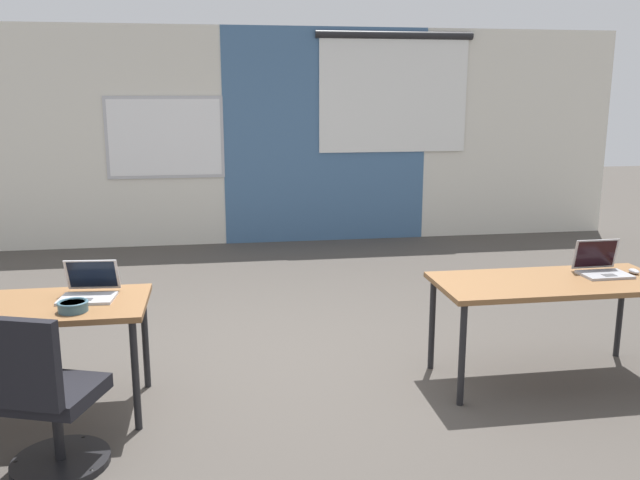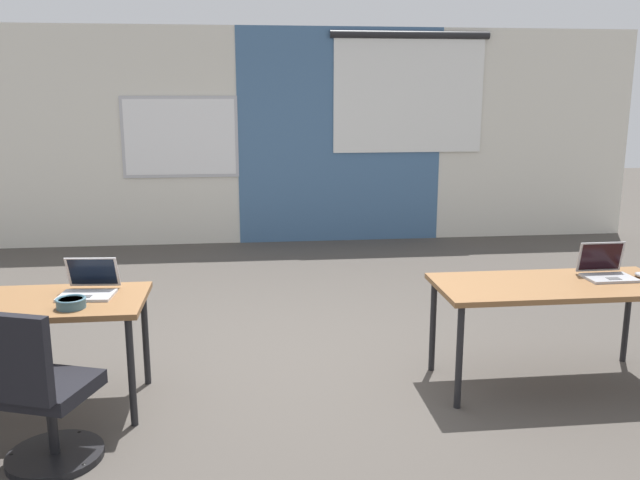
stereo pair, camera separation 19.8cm
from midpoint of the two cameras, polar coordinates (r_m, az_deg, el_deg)
ground_plane at (r=5.13m, az=-3.77°, el=-10.21°), size 24.00×24.00×0.00m
back_wall_assembly at (r=8.94m, az=-6.25°, el=8.78°), size 10.00×0.27×2.80m
desk_near_left at (r=4.52m, az=-25.90°, el=-5.74°), size 1.60×0.70×0.72m
desk_near_right at (r=4.83m, az=18.01°, el=-3.96°), size 1.60×0.70×0.72m
laptop_near_left_inner at (r=4.47m, az=-20.29°, el=-4.02°), size 0.36×0.34×0.23m
chair_near_left_inner at (r=3.89m, az=-23.58°, el=-12.93°), size 0.56×0.61×0.92m
laptop_near_right_end at (r=5.08m, az=21.85°, el=-2.17°), size 0.33×0.28×0.23m
mouse_near_right_end at (r=5.20m, az=24.21°, el=-2.45°), size 0.06×0.10×0.03m
snack_bowl at (r=4.23m, az=-21.58°, el=-5.23°), size 0.18×0.18×0.06m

